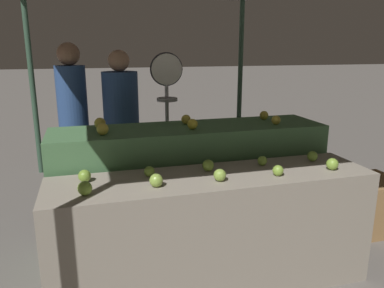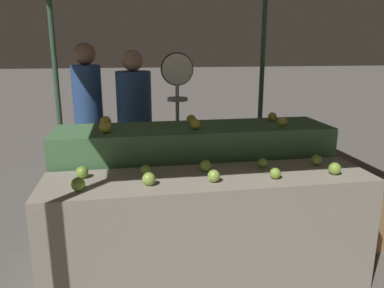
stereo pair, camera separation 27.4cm
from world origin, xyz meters
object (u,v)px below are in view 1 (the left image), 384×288
at_px(person_customer_left, 73,113).
at_px(person_vendor_at_scale, 122,119).
at_px(produce_scale, 167,97).
at_px(wooden_crate_side, 370,204).

bearing_deg(person_customer_left, person_vendor_at_scale, -172.18).
height_order(produce_scale, person_customer_left, person_customer_left).
xyz_separation_m(person_vendor_at_scale, wooden_crate_side, (2.15, -1.23, -0.70)).
distance_m(person_customer_left, wooden_crate_side, 3.05).
distance_m(person_vendor_at_scale, person_customer_left, 0.50).
relative_size(person_vendor_at_scale, wooden_crate_side, 3.35).
bearing_deg(person_vendor_at_scale, produce_scale, 164.29).
relative_size(produce_scale, person_customer_left, 0.95).
bearing_deg(person_customer_left, produce_scale, 172.41).
bearing_deg(produce_scale, person_vendor_at_scale, 139.07).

